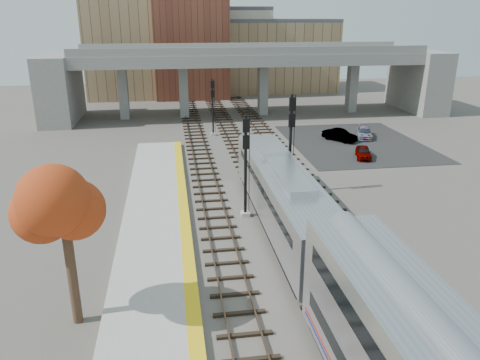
{
  "coord_description": "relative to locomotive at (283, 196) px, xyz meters",
  "views": [
    {
      "loc": [
        -5.95,
        -19.35,
        13.32
      ],
      "look_at": [
        -1.39,
        10.83,
        2.5
      ],
      "focal_mm": 35.0,
      "sensor_mm": 36.0,
      "label": 1
    }
  ],
  "objects": [
    {
      "name": "tracks",
      "position": [
        -0.07,
        4.45,
        -2.2
      ],
      "size": [
        10.7,
        95.0,
        0.25
      ],
      "color": "black",
      "rests_on": "ground"
    },
    {
      "name": "car_b",
      "position": [
        11.55,
        20.94,
        -1.59
      ],
      "size": [
        3.44,
        4.01,
        1.3
      ],
      "primitive_type": "imported",
      "rotation": [
        0.0,
        0.0,
        0.63
      ],
      "color": "#99999E",
      "rests_on": "parking_lot"
    },
    {
      "name": "buildings_far",
      "position": [
        0.26,
        58.52,
        5.6
      ],
      "size": [
        43.0,
        21.0,
        20.6
      ],
      "color": "#9C825B",
      "rests_on": "ground"
    },
    {
      "name": "overpass",
      "position": [
        3.92,
        36.95,
        3.53
      ],
      "size": [
        54.0,
        12.0,
        9.5
      ],
      "color": "slate",
      "rests_on": "ground"
    },
    {
      "name": "platform",
      "position": [
        -8.25,
        -8.05,
        -2.1
      ],
      "size": [
        4.5,
        60.0,
        0.35
      ],
      "primitive_type": "cube",
      "color": "#9E9E99",
      "rests_on": "ground"
    },
    {
      "name": "locomotive",
      "position": [
        0.0,
        0.0,
        0.0
      ],
      "size": [
        3.02,
        19.05,
        4.1
      ],
      "color": "#A8AAB2",
      "rests_on": "ground"
    },
    {
      "name": "car_a",
      "position": [
        11.57,
        14.32,
        -1.66
      ],
      "size": [
        2.3,
        3.66,
        1.16
      ],
      "primitive_type": "imported",
      "rotation": [
        0.0,
        0.0,
        -0.29
      ],
      "color": "#99999E",
      "rests_on": "parking_lot"
    },
    {
      "name": "signal_mast_mid",
      "position": [
        2.0,
        6.11,
        1.7
      ],
      "size": [
        0.6,
        0.64,
        7.76
      ],
      "color": "#9E9E99",
      "rests_on": "ground"
    },
    {
      "name": "tree",
      "position": [
        -11.61,
        -8.38,
        3.24
      ],
      "size": [
        3.6,
        3.6,
        7.44
      ],
      "color": "#382619",
      "rests_on": "ground"
    },
    {
      "name": "yellow_strip",
      "position": [
        -6.35,
        -8.05,
        -1.92
      ],
      "size": [
        0.7,
        60.0,
        0.01
      ],
      "primitive_type": "cube",
      "color": "yellow",
      "rests_on": "platform"
    },
    {
      "name": "parking_lot",
      "position": [
        13.0,
        19.95,
        -2.26
      ],
      "size": [
        14.0,
        18.0,
        0.04
      ],
      "primitive_type": "cube",
      "color": "black",
      "rests_on": "ground"
    },
    {
      "name": "signal_mast_near",
      "position": [
        -2.1,
        2.18,
        1.28
      ],
      "size": [
        0.6,
        0.64,
        7.14
      ],
      "color": "#9E9E99",
      "rests_on": "ground"
    },
    {
      "name": "ground",
      "position": [
        -1.0,
        -8.05,
        -2.28
      ],
      "size": [
        160.0,
        160.0,
        0.0
      ],
      "primitive_type": "plane",
      "color": "#47423D",
      "rests_on": "ground"
    },
    {
      "name": "signal_mast_far",
      "position": [
        -2.1,
        25.61,
        0.82
      ],
      "size": [
        0.6,
        0.64,
        6.47
      ],
      "color": "#9E9E99",
      "rests_on": "ground"
    },
    {
      "name": "car_c",
      "position": [
        14.81,
        21.85,
        -1.66
      ],
      "size": [
        2.82,
        4.3,
        1.16
      ],
      "primitive_type": "imported",
      "rotation": [
        0.0,
        0.0,
        -0.33
      ],
      "color": "#99999E",
      "rests_on": "parking_lot"
    }
  ]
}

